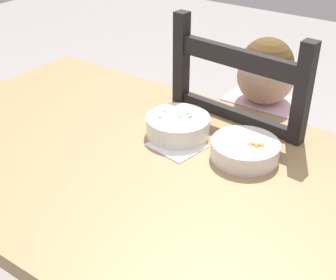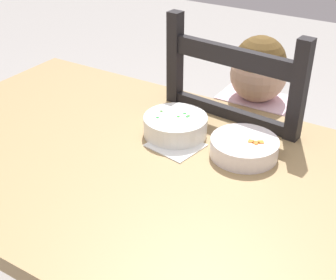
{
  "view_description": "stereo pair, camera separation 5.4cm",
  "coord_description": "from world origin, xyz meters",
  "views": [
    {
      "loc": [
        0.6,
        -0.73,
        1.37
      ],
      "look_at": [
        0.06,
        0.05,
        0.8
      ],
      "focal_mm": 49.4,
      "sensor_mm": 36.0,
      "label": 1
    },
    {
      "loc": [
        0.55,
        -0.76,
        1.37
      ],
      "look_at": [
        0.06,
        0.05,
        0.8
      ],
      "focal_mm": 49.4,
      "sensor_mm": 36.0,
      "label": 2
    }
  ],
  "objects": [
    {
      "name": "paper_napkin",
      "position": [
        0.04,
        0.1,
        0.75
      ],
      "size": [
        0.14,
        0.13,
        0.0
      ],
      "primitive_type": "cube",
      "rotation": [
        0.0,
        0.0,
        -0.17
      ],
      "color": "white",
      "rests_on": "dining_table"
    },
    {
      "name": "dining_table",
      "position": [
        0.0,
        0.0,
        0.64
      ],
      "size": [
        1.32,
        0.8,
        0.75
      ],
      "color": "#9A7D51",
      "rests_on": "ground"
    },
    {
      "name": "bowl_of_peas",
      "position": [
        0.01,
        0.15,
        0.78
      ],
      "size": [
        0.17,
        0.17,
        0.06
      ],
      "color": "white",
      "rests_on": "dining_table"
    },
    {
      "name": "child_figure",
      "position": [
        0.11,
        0.44,
        0.62
      ],
      "size": [
        0.32,
        0.31,
        0.95
      ],
      "color": "silver",
      "rests_on": "ground"
    },
    {
      "name": "spoon",
      "position": [
        0.16,
        0.15,
        0.75
      ],
      "size": [
        0.13,
        0.08,
        0.01
      ],
      "color": "silver",
      "rests_on": "dining_table"
    },
    {
      "name": "bowl_of_carrots",
      "position": [
        0.21,
        0.15,
        0.77
      ],
      "size": [
        0.17,
        0.17,
        0.05
      ],
      "color": "white",
      "rests_on": "dining_table"
    },
    {
      "name": "dining_chair",
      "position": [
        0.11,
        0.45,
        0.47
      ],
      "size": [
        0.46,
        0.46,
        1.02
      ],
      "color": "black",
      "rests_on": "ground"
    }
  ]
}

